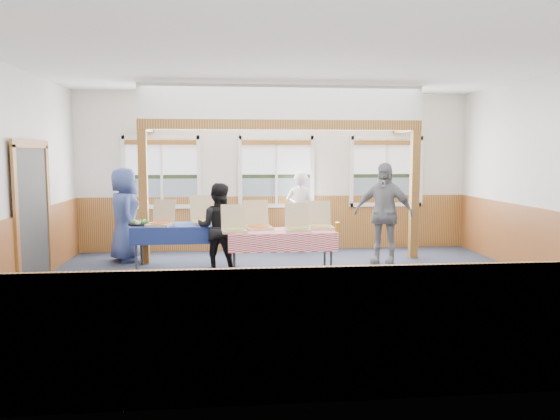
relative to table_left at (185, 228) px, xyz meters
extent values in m
plane|color=#262D3E|center=(1.75, -1.81, -0.70)|extent=(8.00, 8.00, 0.00)
plane|color=white|center=(1.75, -1.81, 2.50)|extent=(8.00, 8.00, 0.00)
plane|color=silver|center=(1.75, 1.69, 0.90)|extent=(8.00, 0.00, 8.00)
plane|color=silver|center=(1.75, -5.31, 0.90)|extent=(8.00, 0.00, 8.00)
plane|color=silver|center=(-2.25, -1.81, 0.90)|extent=(0.00, 8.00, 8.00)
cube|color=brown|center=(1.75, 1.66, -0.15)|extent=(7.98, 0.05, 1.10)
cube|color=brown|center=(1.75, -5.29, -0.15)|extent=(7.98, 0.05, 1.10)
cube|color=brown|center=(-2.22, -1.81, -0.15)|extent=(0.05, 6.98, 1.10)
cube|color=#303030|center=(-2.21, -0.91, 0.35)|extent=(0.06, 1.30, 2.10)
cube|color=white|center=(-0.55, 1.63, 0.21)|extent=(1.52, 0.05, 0.08)
cube|color=white|center=(-0.55, 1.63, 1.59)|extent=(1.52, 0.05, 0.08)
cube|color=white|center=(-1.29, 1.63, 0.90)|extent=(0.08, 0.05, 1.46)
cube|color=white|center=(0.19, 1.63, 0.90)|extent=(0.08, 0.05, 1.46)
cube|color=white|center=(-0.55, 1.63, 0.90)|extent=(0.05, 0.05, 1.30)
cube|color=slate|center=(-0.55, 1.67, 0.51)|extent=(1.40, 0.02, 0.52)
cube|color=#1F3219|center=(-0.55, 1.67, 0.81)|extent=(1.40, 0.02, 0.08)
cube|color=silver|center=(-0.55, 1.67, 1.20)|extent=(1.40, 0.02, 0.70)
cube|color=brown|center=(-0.55, 1.61, 1.49)|extent=(1.40, 0.07, 0.10)
cube|color=white|center=(1.75, 1.63, 0.21)|extent=(1.52, 0.05, 0.08)
cube|color=white|center=(1.75, 1.63, 1.59)|extent=(1.52, 0.05, 0.08)
cube|color=white|center=(1.01, 1.63, 0.90)|extent=(0.08, 0.05, 1.46)
cube|color=white|center=(2.49, 1.63, 0.90)|extent=(0.08, 0.05, 1.46)
cube|color=white|center=(1.75, 1.63, 0.90)|extent=(0.05, 0.05, 1.30)
cube|color=slate|center=(1.75, 1.67, 0.51)|extent=(1.40, 0.02, 0.52)
cube|color=#1F3219|center=(1.75, 1.67, 0.81)|extent=(1.40, 0.02, 0.08)
cube|color=silver|center=(1.75, 1.67, 1.20)|extent=(1.40, 0.02, 0.70)
cube|color=brown|center=(1.75, 1.61, 1.49)|extent=(1.40, 0.07, 0.10)
cube|color=white|center=(4.05, 1.63, 0.21)|extent=(1.52, 0.05, 0.08)
cube|color=white|center=(4.05, 1.63, 1.59)|extent=(1.52, 0.05, 0.08)
cube|color=white|center=(3.31, 1.63, 0.90)|extent=(0.08, 0.05, 1.46)
cube|color=white|center=(4.79, 1.63, 0.90)|extent=(0.08, 0.05, 1.46)
cube|color=white|center=(4.05, 1.63, 0.90)|extent=(0.05, 0.05, 1.30)
cube|color=slate|center=(4.05, 1.67, 0.51)|extent=(1.40, 0.02, 0.52)
cube|color=#1F3219|center=(4.05, 1.67, 0.81)|extent=(1.40, 0.02, 0.08)
cube|color=silver|center=(4.05, 1.67, 1.20)|extent=(1.40, 0.02, 0.70)
cube|color=brown|center=(4.05, 1.61, 1.49)|extent=(1.40, 0.07, 0.10)
cube|color=brown|center=(-0.75, 0.49, 0.50)|extent=(0.15, 0.15, 2.40)
cube|color=brown|center=(4.25, 0.49, 0.50)|extent=(0.15, 0.15, 2.40)
cube|color=brown|center=(1.75, 0.49, 1.79)|extent=(5.15, 0.18, 0.18)
cylinder|color=#303030|center=(-0.78, -0.29, -0.33)|extent=(0.04, 0.04, 0.73)
cylinder|color=#303030|center=(-0.78, 0.29, -0.33)|extent=(0.04, 0.04, 0.73)
cylinder|color=#303030|center=(0.78, -0.29, -0.33)|extent=(0.04, 0.04, 0.73)
cylinder|color=#303030|center=(0.78, 0.29, -0.33)|extent=(0.04, 0.04, 0.73)
cube|color=#303030|center=(0.00, 0.00, 0.04)|extent=(1.80, 1.07, 0.03)
cube|color=navy|center=(0.00, 0.00, 0.06)|extent=(1.87, 1.14, 0.01)
cube|color=navy|center=(0.00, -0.38, -0.09)|extent=(1.69, 0.41, 0.28)
cube|color=navy|center=(0.00, 0.38, -0.09)|extent=(1.69, 0.41, 0.28)
cylinder|color=#303030|center=(0.83, -1.17, -0.33)|extent=(0.04, 0.04, 0.73)
cylinder|color=#303030|center=(0.83, -0.61, -0.33)|extent=(0.04, 0.04, 0.73)
cylinder|color=#303030|center=(2.34, -1.17, -0.33)|extent=(0.04, 0.04, 0.73)
cylinder|color=#303030|center=(2.34, -0.61, -0.33)|extent=(0.04, 0.04, 0.73)
cube|color=#303030|center=(1.59, -0.89, 0.04)|extent=(1.66, 0.77, 0.03)
cube|color=red|center=(1.59, -0.89, 0.06)|extent=(1.73, 0.84, 0.01)
cube|color=red|center=(1.59, -1.26, -0.09)|extent=(1.69, 0.11, 0.28)
cube|color=red|center=(1.59, -0.52, -0.09)|extent=(1.69, 0.11, 0.28)
cube|color=#C4B582|center=(-0.40, -0.15, 0.08)|extent=(0.47, 0.47, 0.04)
cylinder|color=orange|center=(-0.40, -0.15, 0.11)|extent=(0.41, 0.41, 0.01)
cube|color=#C4B582|center=(-0.35, 0.08, 0.30)|extent=(0.40, 0.18, 0.38)
cube|color=#C4B582|center=(0.35, 0.12, 0.09)|extent=(0.52, 0.52, 0.05)
cylinder|color=#D7CB63|center=(0.35, 0.12, 0.12)|extent=(0.46, 0.46, 0.01)
cube|color=#C4B582|center=(0.29, 0.37, 0.32)|extent=(0.44, 0.20, 0.42)
cube|color=#C4B582|center=(0.84, -1.03, 0.08)|extent=(0.40, 0.40, 0.04)
cylinder|color=gold|center=(0.84, -1.03, 0.11)|extent=(0.35, 0.35, 0.01)
cube|color=#C4B582|center=(0.82, -0.80, 0.29)|extent=(0.38, 0.12, 0.37)
cube|color=#C4B582|center=(1.24, -0.74, 0.08)|extent=(0.46, 0.46, 0.05)
cylinder|color=orange|center=(1.24, -0.74, 0.11)|extent=(0.40, 0.40, 0.01)
cube|color=#C4B582|center=(1.21, -0.49, 0.31)|extent=(0.42, 0.15, 0.40)
cube|color=#C4B582|center=(1.84, -1.01, 0.08)|extent=(0.41, 0.41, 0.04)
cylinder|color=gold|center=(1.84, -1.01, 0.11)|extent=(0.36, 0.36, 0.01)
cube|color=#C4B582|center=(1.85, -0.78, 0.29)|extent=(0.39, 0.11, 0.38)
cube|color=#C4B582|center=(2.24, -0.79, 0.08)|extent=(0.41, 0.41, 0.04)
cylinder|color=#D7CB63|center=(2.24, -0.79, 0.11)|extent=(0.36, 0.36, 0.01)
cube|color=#C4B582|center=(2.24, -0.55, 0.30)|extent=(0.40, 0.11, 0.39)
cylinder|color=black|center=(-0.75, 0.00, 0.08)|extent=(0.39, 0.39, 0.03)
cylinder|color=white|center=(-0.75, 0.00, 0.10)|extent=(0.09, 0.09, 0.04)
sphere|color=#366727|center=(-0.64, 0.00, 0.11)|extent=(0.09, 0.09, 0.09)
sphere|color=beige|center=(-0.68, 0.08, 0.11)|extent=(0.09, 0.09, 0.09)
sphere|color=#366727|center=(-0.77, 0.11, 0.11)|extent=(0.09, 0.09, 0.09)
sphere|color=beige|center=(-0.85, 0.05, 0.11)|extent=(0.09, 0.09, 0.09)
sphere|color=#366727|center=(-0.85, -0.05, 0.11)|extent=(0.09, 0.09, 0.09)
sphere|color=beige|center=(-0.77, -0.11, 0.11)|extent=(0.09, 0.09, 0.09)
sphere|color=#366727|center=(-0.68, -0.08, 0.11)|extent=(0.09, 0.09, 0.09)
cylinder|color=#9C6E1A|center=(2.44, -1.14, 0.14)|extent=(0.07, 0.07, 0.15)
imported|color=white|center=(2.20, 1.29, 0.11)|extent=(0.69, 0.58, 1.62)
imported|color=black|center=(0.58, -0.31, 0.05)|extent=(0.81, 0.69, 1.49)
imported|color=#3B4E94|center=(-1.13, 0.71, 0.16)|extent=(0.79, 0.97, 1.72)
imported|color=slate|center=(3.51, -0.02, 0.21)|extent=(1.14, 0.93, 1.82)
camera|label=1|loc=(0.68, -9.43, 1.29)|focal=35.00mm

